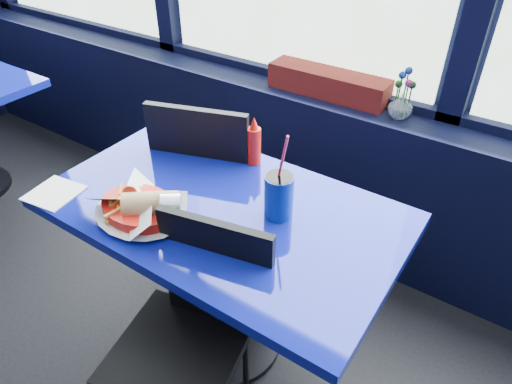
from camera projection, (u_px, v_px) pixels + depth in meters
name	position (u px, v px, depth m)	size (l,w,h in m)	color
window_sill	(278.00, 154.00, 2.45)	(5.00, 0.26, 0.80)	black
near_table	(223.00, 245.00, 1.63)	(1.20, 0.70, 0.75)	black
chair_near_front	(193.00, 325.00, 1.45)	(0.46, 0.46, 0.86)	black
chair_near_back	(226.00, 186.00, 1.97)	(0.54, 0.54, 0.95)	black
planter_box	(328.00, 83.00, 2.08)	(0.56, 0.14, 0.11)	maroon
flower_vase	(401.00, 103.00, 1.89)	(0.12, 0.13, 0.22)	silver
food_basket	(141.00, 208.00, 1.46)	(0.32, 0.32, 0.10)	red
ketchup_bottle	(254.00, 143.00, 1.69)	(0.05, 0.05, 0.19)	red
soda_cup	(279.00, 195.00, 1.44)	(0.09, 0.09, 0.32)	navy
napkin	(54.00, 193.00, 1.58)	(0.16, 0.16, 0.00)	white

